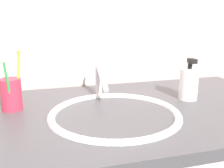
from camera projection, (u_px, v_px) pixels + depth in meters
tiled_wall_back at (82, 10)px, 1.13m from camera, size 2.50×0.04×2.40m
sink_basin at (115, 128)px, 0.85m from camera, size 0.40×0.40×0.12m
faucet at (100, 79)px, 1.00m from camera, size 0.02×0.16×0.13m
toothbrush_cup at (11, 94)px, 0.88m from camera, size 0.07×0.07×0.10m
toothbrush_red at (18, 73)px, 0.90m from camera, size 0.03×0.05×0.19m
toothbrush_yellow at (18, 72)px, 0.87m from camera, size 0.03×0.01×0.21m
toothbrush_green at (7, 79)px, 0.83m from camera, size 0.02×0.04×0.18m
soap_dispenser at (189, 83)px, 0.98m from camera, size 0.07×0.07×0.15m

